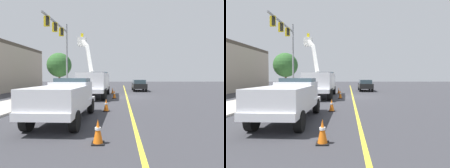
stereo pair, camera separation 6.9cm
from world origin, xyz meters
TOP-DOWN VIEW (x-y plane):
  - ground at (0.00, 0.00)m, footprint 120.00×120.00m
  - sidewalk_far_side at (0.55, 8.66)m, footprint 60.11×7.39m
  - lane_centre_stripe at (0.00, 0.00)m, footprint 49.91×3.32m
  - utility_bucket_truck at (0.10, 3.35)m, footprint 8.34×3.46m
  - service_pickup_truck at (-10.46, 3.98)m, footprint 5.72×2.47m
  - passing_minivan at (8.04, -2.60)m, footprint 4.91×2.20m
  - traffic_cone_leading at (-13.59, 2.18)m, footprint 0.40×0.40m
  - traffic_cone_mid_front at (-8.12, 2.02)m, footprint 0.40×0.40m
  - traffic_cone_mid_rear at (-1.44, 1.35)m, footprint 0.40×0.40m
  - traffic_cone_trailing at (3.55, 1.44)m, footprint 0.40×0.40m
  - traffic_signal_mast at (2.37, 7.53)m, footprint 7.49×0.83m
  - street_tree_right at (8.31, 9.41)m, footprint 3.65×3.65m

SIDE VIEW (x-z plane):
  - ground at x=0.00m, z-range 0.00..0.00m
  - lane_centre_stripe at x=0.00m, z-range 0.00..0.01m
  - sidewalk_far_side at x=0.55m, z-range 0.00..0.12m
  - traffic_cone_trailing at x=3.55m, z-range -0.01..0.75m
  - traffic_cone_mid_front at x=-8.12m, z-range -0.01..0.76m
  - traffic_cone_leading at x=-13.59m, z-range -0.01..0.79m
  - traffic_cone_mid_rear at x=-1.44m, z-range -0.01..0.81m
  - passing_minivan at x=8.04m, z-range 0.13..1.82m
  - service_pickup_truck at x=-10.46m, z-range 0.09..2.15m
  - utility_bucket_truck at x=0.10m, z-range -1.83..5.04m
  - street_tree_right at x=8.31m, z-range 1.03..6.76m
  - traffic_signal_mast at x=2.37m, z-range 1.76..10.71m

